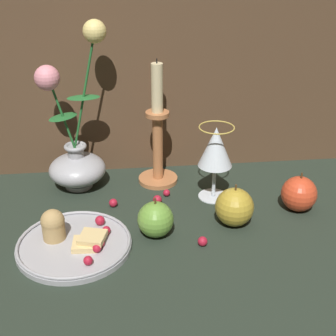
{
  "coord_description": "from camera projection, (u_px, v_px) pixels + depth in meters",
  "views": [
    {
      "loc": [
        -0.11,
        -0.82,
        0.53
      ],
      "look_at": [
        -0.02,
        0.02,
        0.1
      ],
      "focal_mm": 50.0,
      "sensor_mm": 36.0,
      "label": 1
    }
  ],
  "objects": [
    {
      "name": "apple_near_glass",
      "position": [
        155.0,
        219.0,
        0.89
      ],
      "size": [
        0.07,
        0.07,
        0.08
      ],
      "color": "#669938",
      "rests_on": "ground_plane"
    },
    {
      "name": "apple_at_table_edge",
      "position": [
        234.0,
        207.0,
        0.93
      ],
      "size": [
        0.08,
        0.08,
        0.09
      ],
      "color": "#B2932D",
      "rests_on": "ground_plane"
    },
    {
      "name": "berry_by_glass_stem",
      "position": [
        167.0,
        193.0,
        1.04
      ],
      "size": [
        0.02,
        0.02,
        0.02
      ],
      "primitive_type": "sphere",
      "color": "#AD192D",
      "rests_on": "ground_plane"
    },
    {
      "name": "ground_plane",
      "position": [
        176.0,
        214.0,
        0.97
      ],
      "size": [
        2.4,
        2.4,
        0.0
      ],
      "primitive_type": "plane",
      "color": "#232D23",
      "rests_on": "ground"
    },
    {
      "name": "apple_beside_vase",
      "position": [
        299.0,
        194.0,
        0.98
      ],
      "size": [
        0.07,
        0.07,
        0.09
      ],
      "color": "#D14223",
      "rests_on": "ground_plane"
    },
    {
      "name": "berry_near_plate",
      "position": [
        113.0,
        203.0,
        1.0
      ],
      "size": [
        0.02,
        0.02,
        0.02
      ],
      "primitive_type": "sphere",
      "color": "#AD192D",
      "rests_on": "ground_plane"
    },
    {
      "name": "candlestick",
      "position": [
        158.0,
        140.0,
        1.06
      ],
      "size": [
        0.09,
        0.09,
        0.29
      ],
      "color": "#B77042",
      "rests_on": "ground_plane"
    },
    {
      "name": "plate_with_pastries",
      "position": [
        72.0,
        241.0,
        0.87
      ],
      "size": [
        0.21,
        0.21,
        0.07
      ],
      "color": "#A3A3A8",
      "rests_on": "ground_plane"
    },
    {
      "name": "vase",
      "position": [
        76.0,
        151.0,
        1.04
      ],
      "size": [
        0.15,
        0.13,
        0.37
      ],
      "color": "#A3A3A8",
      "rests_on": "ground_plane"
    },
    {
      "name": "wine_glass",
      "position": [
        216.0,
        150.0,
        0.99
      ],
      "size": [
        0.08,
        0.08,
        0.17
      ],
      "color": "silver",
      "rests_on": "ground_plane"
    },
    {
      "name": "berry_front_center",
      "position": [
        157.0,
        200.0,
        1.01
      ],
      "size": [
        0.02,
        0.02,
        0.02
      ],
      "primitive_type": "sphere",
      "color": "#AD192D",
      "rests_on": "ground_plane"
    },
    {
      "name": "berry_under_candlestick",
      "position": [
        203.0,
        241.0,
        0.87
      ],
      "size": [
        0.02,
        0.02,
        0.02
      ],
      "primitive_type": "sphere",
      "color": "#AD192D",
      "rests_on": "ground_plane"
    }
  ]
}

